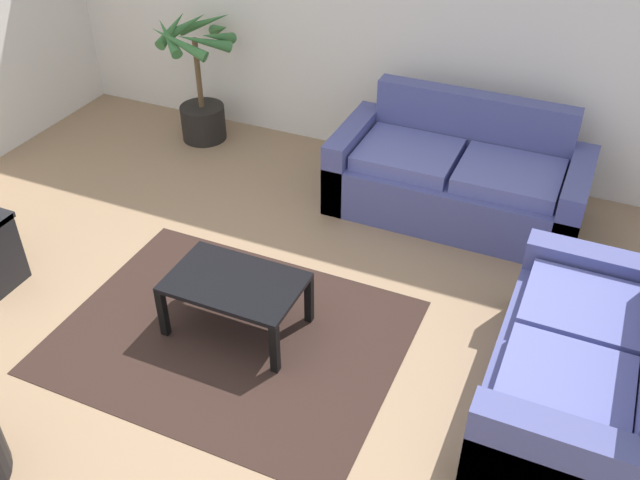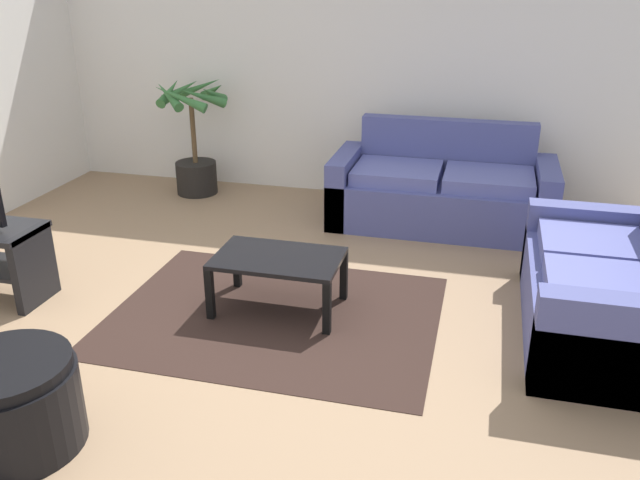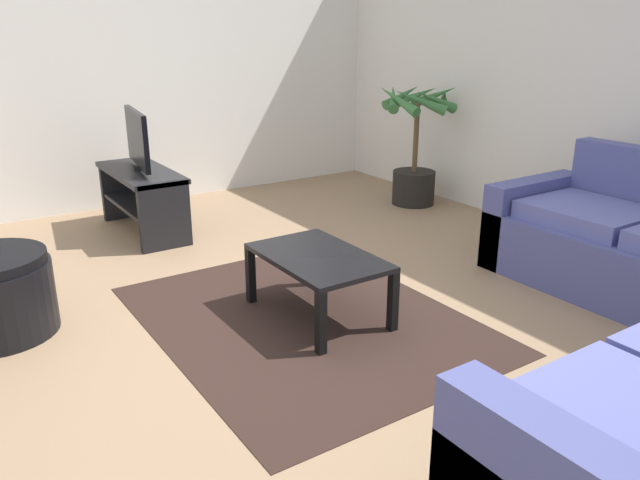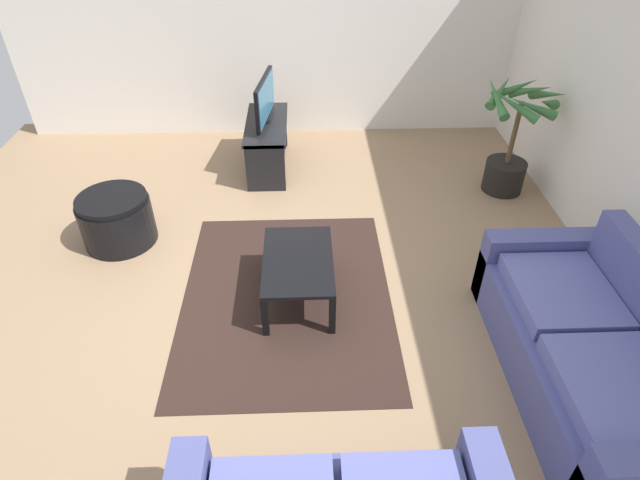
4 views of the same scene
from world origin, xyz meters
The scene contains 7 objects.
ground_plane centered at (0.00, 0.00, 0.00)m, with size 6.60×6.60×0.00m, color #937556.
wall_back centered at (0.00, 3.00, 1.35)m, with size 6.00×0.06×2.70m, color silver.
couch_main centered at (1.10, 2.28, 0.30)m, with size 1.97×0.90×0.90m.
couch_loveseat centered at (2.28, 0.55, 0.30)m, with size 0.90×1.64×0.90m.
coffee_table centered at (0.16, 0.36, 0.34)m, with size 0.86×0.55×0.40m.
area_rug centered at (0.16, 0.26, 0.00)m, with size 2.20×1.70×0.01m, color black.
potted_palm centered at (-1.43, 2.55, 0.52)m, with size 0.75×0.76×1.18m.
Camera 1 is at (2.05, -2.56, 3.24)m, focal length 39.57 mm.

